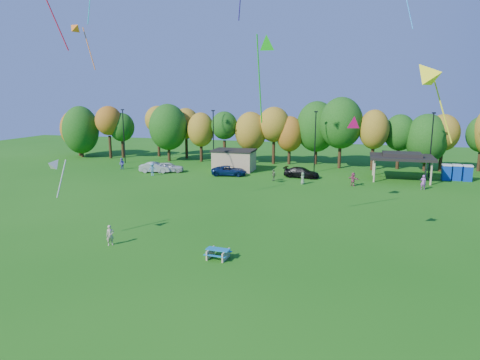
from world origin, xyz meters
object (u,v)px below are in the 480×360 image
(porta_potties, at_px, (457,173))
(car_c, at_px, (229,171))
(car_b, at_px, (155,167))
(kite_flyer, at_px, (110,235))
(car_d, at_px, (302,172))
(picnic_table, at_px, (218,253))
(car_a, at_px, (168,167))

(porta_potties, bearing_deg, car_c, -170.99)
(car_b, bearing_deg, porta_potties, -95.86)
(kite_flyer, bearing_deg, car_b, 66.03)
(porta_potties, distance_m, car_c, 31.19)
(car_c, bearing_deg, car_d, -92.41)
(picnic_table, distance_m, car_d, 31.98)
(porta_potties, xyz_separation_m, car_a, (-40.37, -4.81, -0.33))
(porta_potties, bearing_deg, car_b, -172.56)
(picnic_table, xyz_separation_m, car_a, (-18.20, 30.75, 0.35))
(kite_flyer, xyz_separation_m, car_a, (-9.30, 30.38, -0.03))
(porta_potties, bearing_deg, picnic_table, -121.94)
(car_a, bearing_deg, car_b, 92.47)
(car_b, xyz_separation_m, car_d, (21.65, 1.90, -0.04))
(picnic_table, xyz_separation_m, car_b, (-20.02, 30.04, 0.34))
(picnic_table, height_order, kite_flyer, kite_flyer)
(picnic_table, height_order, car_a, car_a)
(car_b, height_order, car_d, car_b)
(car_a, distance_m, car_d, 19.87)
(car_b, bearing_deg, car_c, -100.15)
(car_c, relative_size, car_d, 1.01)
(car_a, bearing_deg, porta_potties, -101.83)
(porta_potties, height_order, car_d, porta_potties)
(car_d, bearing_deg, car_b, 101.65)
(picnic_table, distance_m, kite_flyer, 8.92)
(picnic_table, relative_size, car_a, 0.39)
(car_c, distance_m, car_d, 10.34)
(car_d, bearing_deg, porta_potties, -73.38)
(porta_potties, relative_size, car_c, 0.74)
(kite_flyer, distance_m, car_d, 33.29)
(porta_potties, xyz_separation_m, kite_flyer, (-31.07, -35.19, -0.30))
(car_a, bearing_deg, car_d, -105.17)
(picnic_table, distance_m, car_b, 36.10)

